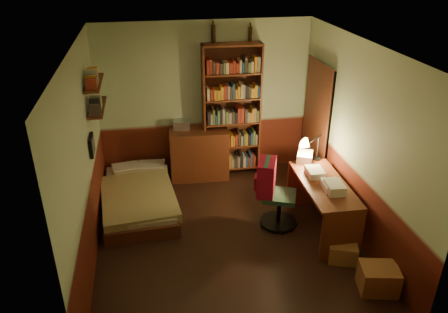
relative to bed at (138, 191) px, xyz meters
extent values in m
cube|color=black|center=(1.19, -0.97, -0.29)|extent=(3.50, 4.00, 0.02)
cube|color=silver|center=(1.19, -0.97, 2.33)|extent=(3.50, 4.00, 0.02)
cube|color=#A4BB93|center=(1.19, 1.04, 1.02)|extent=(3.50, 0.02, 2.60)
cube|color=#A4BB93|center=(-0.57, -0.97, 1.02)|extent=(0.02, 4.00, 2.60)
cube|color=#A4BB93|center=(2.95, -0.97, 1.02)|extent=(0.02, 4.00, 2.60)
cube|color=#A4BB93|center=(1.19, -2.98, 1.02)|extent=(3.50, 0.02, 2.60)
cube|color=black|center=(2.91, 0.33, 0.72)|extent=(0.06, 0.90, 2.00)
cube|color=#421E12|center=(2.88, 0.33, 0.72)|extent=(0.02, 0.98, 2.08)
cube|color=olive|center=(0.00, 0.00, 0.00)|extent=(1.08, 1.91, 0.56)
cube|color=#592816|center=(1.04, 0.79, 0.15)|extent=(1.00, 0.54, 0.86)
cube|color=#B2B2B7|center=(0.77, 0.92, 0.66)|extent=(0.30, 0.24, 0.15)
cube|color=#592816|center=(1.61, 0.88, 0.85)|extent=(0.97, 0.33, 2.25)
cylinder|color=black|center=(1.33, 0.99, 2.11)|extent=(0.08, 0.08, 0.27)
cylinder|color=black|center=(1.92, 0.99, 2.09)|extent=(0.06, 0.06, 0.23)
cube|color=#592816|center=(2.51, -1.05, 0.10)|extent=(0.61, 1.41, 0.75)
cube|color=silver|center=(2.48, -0.36, 0.53)|extent=(0.32, 0.36, 0.12)
cone|color=black|center=(2.67, -0.36, 0.79)|extent=(0.23, 0.23, 0.63)
cube|color=#274C35|center=(1.96, -0.84, 0.19)|extent=(0.58, 0.55, 0.93)
cube|color=#AD102C|center=(1.73, -1.04, 0.90)|extent=(0.35, 0.47, 0.50)
cube|color=#592816|center=(-0.45, 0.13, 1.32)|extent=(0.20, 0.90, 0.03)
cube|color=#592816|center=(-0.45, 0.13, 1.67)|extent=(0.20, 0.90, 0.03)
cube|color=black|center=(-0.53, -0.37, 0.97)|extent=(0.04, 0.32, 0.26)
cube|color=#976537|center=(2.72, -2.32, -0.12)|extent=(0.49, 0.43, 0.32)
cube|color=#976537|center=(2.54, -1.74, -0.15)|extent=(0.42, 0.38, 0.25)
camera|label=1|loc=(0.25, -5.85, 3.39)|focal=35.00mm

